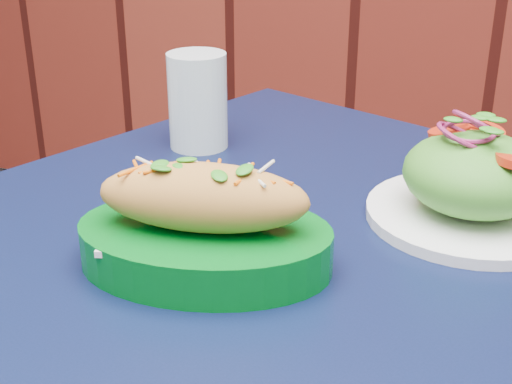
% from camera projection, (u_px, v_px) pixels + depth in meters
% --- Properties ---
extents(cafe_table, '(1.02, 1.02, 0.75)m').
position_uv_depth(cafe_table, '(304.00, 324.00, 0.73)').
color(cafe_table, black).
rests_on(cafe_table, ground).
extents(banh_mi_basket, '(0.26, 0.20, 0.11)m').
position_uv_depth(banh_mi_basket, '(204.00, 226.00, 0.64)').
color(banh_mi_basket, '#005F16').
rests_on(banh_mi_basket, cafe_table).
extents(salad_plate, '(0.22, 0.22, 0.11)m').
position_uv_depth(salad_plate, '(474.00, 182.00, 0.73)').
color(salad_plate, white).
rests_on(salad_plate, cafe_table).
extents(water_glass, '(0.08, 0.08, 0.12)m').
position_uv_depth(water_glass, '(198.00, 101.00, 0.93)').
color(water_glass, silver).
rests_on(water_glass, cafe_table).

